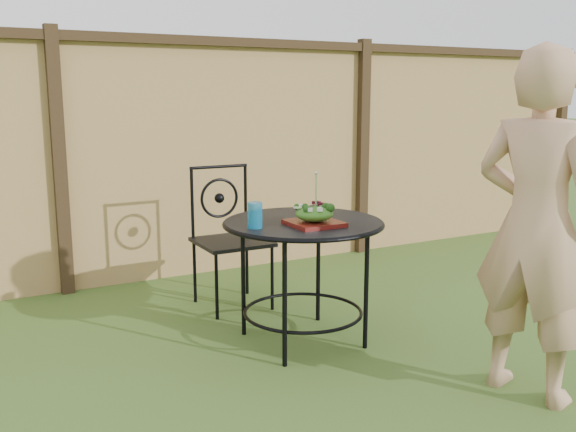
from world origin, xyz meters
The scene contains 9 objects.
ground centered at (0.00, 0.00, 0.00)m, with size 60.00×60.00×0.00m, color #2C4C18.
fence centered at (0.00, 2.19, 0.95)m, with size 8.00×0.12×1.90m.
patio_table centered at (-0.25, 0.51, 0.59)m, with size 0.92×0.92×0.72m.
patio_chair centered at (-0.35, 1.35, 0.50)m, with size 0.46×0.46×0.95m.
diner centered at (0.37, -0.58, 0.83)m, with size 0.60×0.40×1.66m, color tan.
salad_plate centered at (-0.26, 0.37, 0.74)m, with size 0.27×0.27×0.02m, color #46150A.
salad centered at (-0.26, 0.37, 0.79)m, with size 0.21×0.21×0.08m, color #235614.
fork centered at (-0.25, 0.37, 0.92)m, with size 0.01×0.01×0.18m, color silver.
drinking_glass centered at (-0.58, 0.47, 0.79)m, with size 0.08×0.08×0.14m, color #0D6898.
Camera 1 is at (-2.04, -2.59, 1.44)m, focal length 40.00 mm.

